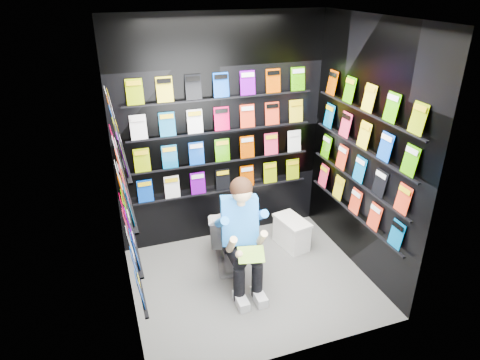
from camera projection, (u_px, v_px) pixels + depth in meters
name	position (u px, v px, depth m)	size (l,w,h in m)	color
floor	(251.00, 281.00, 4.50)	(2.40, 2.40, 0.00)	#5D5D5A
ceiling	(255.00, 18.00, 3.37)	(2.40, 2.40, 0.00)	white
wall_back	(221.00, 134.00, 4.79)	(2.40, 0.04, 2.60)	black
wall_front	(302.00, 222.00, 3.08)	(2.40, 0.04, 2.60)	black
wall_left	(119.00, 188.00, 3.58)	(0.04, 2.00, 2.60)	black
wall_right	(364.00, 153.00, 4.29)	(0.04, 2.00, 2.60)	black
comics_back	(222.00, 135.00, 4.76)	(2.10, 0.06, 1.37)	#E62C54
comics_left	(123.00, 187.00, 3.59)	(0.06, 1.70, 1.37)	#E62C54
comics_right	(362.00, 153.00, 4.28)	(0.06, 1.70, 1.37)	#E62C54
toilet	(227.00, 233.00, 4.66)	(0.42, 0.75, 0.73)	white
longbox	(291.00, 234.00, 5.03)	(0.24, 0.43, 0.32)	silver
longbox_lid	(292.00, 221.00, 4.95)	(0.26, 0.45, 0.03)	silver
reader	(239.00, 221.00, 4.17)	(0.49, 0.71, 1.31)	blue
held_comic	(251.00, 255.00, 3.94)	(0.24, 0.01, 0.17)	#189429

